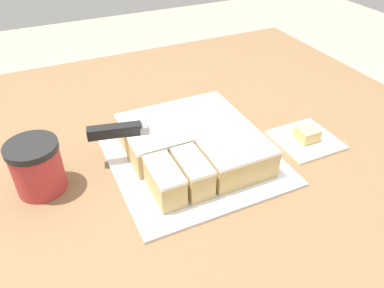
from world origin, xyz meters
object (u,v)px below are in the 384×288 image
(knife, at_px, (131,128))
(coffee_cup, at_px, (37,167))
(brownie, at_px, (307,134))
(cake, at_px, (193,143))
(cake_board, at_px, (192,157))

(knife, height_order, coffee_cup, coffee_cup)
(coffee_cup, distance_m, brownie, 0.56)
(brownie, bearing_deg, cake, 167.84)
(coffee_cup, bearing_deg, brownie, -9.08)
(cake, distance_m, knife, 0.13)
(cake_board, bearing_deg, cake, 45.93)
(cake_board, xyz_separation_m, coffee_cup, (-0.29, 0.04, 0.05))
(cake, height_order, knife, knife)
(cake_board, relative_size, coffee_cup, 3.37)
(knife, distance_m, coffee_cup, 0.19)
(cake, bearing_deg, coffee_cup, 173.57)
(brownie, bearing_deg, knife, 164.62)
(knife, bearing_deg, coffee_cup, -163.60)
(cake, xyz_separation_m, knife, (-0.11, 0.05, 0.04))
(cake_board, xyz_separation_m, brownie, (0.26, -0.05, 0.02))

